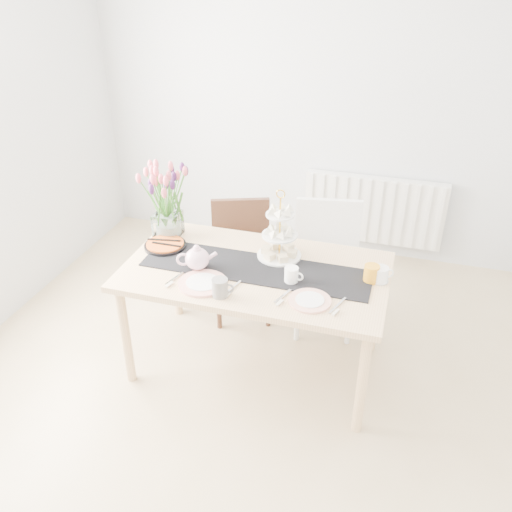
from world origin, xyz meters
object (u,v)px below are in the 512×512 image
(plate_right, at_px, (310,301))
(chair_brown, at_px, (242,250))
(tulip_vase, at_px, (165,190))
(mug_white, at_px, (291,275))
(cake_stand, at_px, (279,241))
(teapot, at_px, (197,259))
(plate_left, at_px, (203,283))
(chair_white, at_px, (326,256))
(dining_table, at_px, (256,279))
(mug_orange, at_px, (371,274))
(radiator, at_px, (373,210))
(tart_tin, at_px, (165,245))
(cream_jug, at_px, (380,275))
(mug_grey, at_px, (220,288))

(plate_right, bearing_deg, chair_brown, 128.58)
(tulip_vase, xyz_separation_m, mug_white, (0.93, -0.33, -0.28))
(tulip_vase, relative_size, cake_stand, 1.49)
(teapot, distance_m, plate_left, 0.18)
(plate_left, bearing_deg, chair_white, 56.51)
(dining_table, xyz_separation_m, plate_right, (0.39, -0.25, 0.08))
(plate_left, bearing_deg, teapot, 121.51)
(mug_orange, distance_m, plate_left, 0.98)
(chair_white, height_order, mug_white, chair_white)
(mug_orange, bearing_deg, dining_table, 138.46)
(chair_brown, bearing_deg, dining_table, -84.91)
(chair_brown, bearing_deg, plate_left, -107.57)
(chair_white, relative_size, plate_left, 3.23)
(chair_brown, bearing_deg, chair_white, -18.99)
(dining_table, height_order, tulip_vase, tulip_vase)
(radiator, xyz_separation_m, cake_stand, (-0.46, -1.52, 0.42))
(tulip_vase, relative_size, mug_orange, 5.71)
(plate_right, bearing_deg, tart_tin, 162.19)
(mug_orange, bearing_deg, cream_jug, -30.70)
(radiator, relative_size, mug_grey, 11.09)
(cake_stand, bearing_deg, cream_jug, -9.31)
(mug_white, bearing_deg, cream_jug, 22.88)
(teapot, relative_size, cream_jug, 2.50)
(chair_white, xyz_separation_m, cream_jug, (0.40, -0.55, 0.25))
(cake_stand, bearing_deg, teapot, -146.95)
(cake_stand, relative_size, mug_white, 4.18)
(plate_right, bearing_deg, cream_jug, 42.53)
(tulip_vase, xyz_separation_m, teapot, (0.35, -0.35, -0.26))
(cream_jug, distance_m, mug_orange, 0.05)
(mug_grey, xyz_separation_m, plate_left, (-0.14, 0.08, -0.05))
(cake_stand, relative_size, mug_orange, 3.84)
(cream_jug, xyz_separation_m, plate_right, (-0.35, -0.32, -0.04))
(chair_white, distance_m, mug_grey, 1.09)
(radiator, relative_size, cake_stand, 2.94)
(mug_grey, height_order, mug_orange, mug_grey)
(cake_stand, height_order, cream_jug, cake_stand)
(radiator, xyz_separation_m, chair_white, (-0.22, -1.07, 0.09))
(cake_stand, height_order, plate_right, cake_stand)
(radiator, xyz_separation_m, mug_white, (-0.32, -1.78, 0.35))
(mug_grey, bearing_deg, cream_jug, 17.20)
(chair_white, relative_size, plate_right, 3.89)
(mug_white, distance_m, plate_right, 0.22)
(chair_white, bearing_deg, cream_jug, -64.16)
(chair_brown, relative_size, mug_white, 8.85)
(dining_table, height_order, chair_white, chair_white)
(chair_white, bearing_deg, mug_grey, -125.04)
(chair_white, relative_size, mug_white, 9.54)
(dining_table, distance_m, plate_left, 0.36)
(tart_tin, xyz_separation_m, mug_white, (0.88, -0.17, 0.03))
(mug_orange, bearing_deg, plate_left, 152.02)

